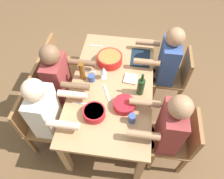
# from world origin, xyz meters

# --- Properties ---
(ground_plane) EXTENTS (8.00, 8.00, 0.00)m
(ground_plane) POSITION_xyz_m (0.00, 0.00, 0.00)
(ground_plane) COLOR brown
(dining_table) EXTENTS (1.64, 0.90, 0.74)m
(dining_table) POSITION_xyz_m (0.00, 0.00, 0.65)
(dining_table) COLOR #A87F56
(dining_table) RESTS_ON ground_plane
(chair_far_left) EXTENTS (0.40, 0.40, 0.85)m
(chair_far_left) POSITION_xyz_m (-0.45, 0.77, 0.48)
(chair_far_left) COLOR olive
(chair_far_left) RESTS_ON ground_plane
(diner_far_left) EXTENTS (0.41, 0.53, 1.20)m
(diner_far_left) POSITION_xyz_m (-0.45, 0.59, 0.70)
(diner_far_left) COLOR #2D2D38
(diner_far_left) RESTS_ON ground_plane
(chair_far_right) EXTENTS (0.40, 0.40, 0.85)m
(chair_far_right) POSITION_xyz_m (0.45, 0.77, 0.48)
(chair_far_right) COLOR olive
(chair_far_right) RESTS_ON ground_plane
(chair_near_right) EXTENTS (0.40, 0.40, 0.85)m
(chair_near_right) POSITION_xyz_m (0.45, -0.77, 0.48)
(chair_near_right) COLOR olive
(chair_near_right) RESTS_ON ground_plane
(diner_near_right) EXTENTS (0.41, 0.53, 1.20)m
(diner_near_right) POSITION_xyz_m (0.45, -0.59, 0.70)
(diner_near_right) COLOR #2D2D38
(diner_near_right) RESTS_ON ground_plane
(chair_near_left) EXTENTS (0.40, 0.40, 0.85)m
(chair_near_left) POSITION_xyz_m (-0.45, -0.77, 0.48)
(chair_near_left) COLOR olive
(chair_near_left) RESTS_ON ground_plane
(diner_near_left) EXTENTS (0.41, 0.53, 1.20)m
(diner_near_left) POSITION_xyz_m (-0.45, -0.59, 0.70)
(diner_near_left) COLOR #2D2D38
(diner_near_left) RESTS_ON ground_plane
(chair_far_center) EXTENTS (0.40, 0.40, 0.85)m
(chair_far_center) POSITION_xyz_m (0.00, 0.77, 0.48)
(chair_far_center) COLOR olive
(chair_far_center) RESTS_ON ground_plane
(diner_far_center) EXTENTS (0.41, 0.53, 1.20)m
(diner_far_center) POSITION_xyz_m (-0.00, 0.59, 0.70)
(diner_far_center) COLOR #2D2D38
(diner_far_center) RESTS_ON ground_plane
(serving_bowl_salad) EXTENTS (0.22, 0.22, 0.08)m
(serving_bowl_salad) POSITION_xyz_m (-0.42, 0.12, 0.79)
(serving_bowl_salad) COLOR #B21923
(serving_bowl_salad) RESTS_ON dining_table
(serving_bowl_fruit) EXTENTS (0.30, 0.30, 0.11)m
(serving_bowl_fruit) POSITION_xyz_m (0.32, 0.07, 0.80)
(serving_bowl_fruit) COLOR red
(serving_bowl_fruit) RESTS_ON dining_table
(serving_bowl_greens) EXTENTS (0.22, 0.22, 0.08)m
(serving_bowl_greens) POSITION_xyz_m (-0.29, -0.17, 0.78)
(serving_bowl_greens) COLOR #B21923
(serving_bowl_greens) RESTS_ON dining_table
(wine_bottle) EXTENTS (0.08, 0.08, 0.29)m
(wine_bottle) POSITION_xyz_m (-0.08, -0.31, 0.85)
(wine_bottle) COLOR #193819
(wine_bottle) RESTS_ON dining_table
(beer_bottle) EXTENTS (0.06, 0.06, 0.22)m
(beer_bottle) POSITION_xyz_m (0.04, 0.34, 0.85)
(beer_bottle) COLOR brown
(beer_bottle) RESTS_ON dining_table
(wine_glass) EXTENTS (0.08, 0.08, 0.17)m
(wine_glass) POSITION_xyz_m (0.07, 0.10, 0.86)
(wine_glass) COLOR silver
(wine_glass) RESTS_ON dining_table
(fork_far_left) EXTENTS (0.02, 0.17, 0.01)m
(fork_far_left) POSITION_xyz_m (-0.31, 0.29, 0.74)
(fork_far_left) COLOR silver
(fork_far_left) RESTS_ON dining_table
(fork_far_right) EXTENTS (0.03, 0.17, 0.01)m
(fork_far_right) POSITION_xyz_m (0.59, 0.29, 0.74)
(fork_far_right) COLOR silver
(fork_far_right) RESTS_ON dining_table
(placemat_near_right) EXTENTS (0.32, 0.23, 0.01)m
(placemat_near_right) POSITION_xyz_m (0.45, -0.29, 0.74)
(placemat_near_right) COLOR #142333
(placemat_near_right) RESTS_ON dining_table
(cup_near_left) EXTENTS (0.07, 0.07, 0.10)m
(cup_near_left) POSITION_xyz_m (-0.44, -0.25, 0.79)
(cup_near_left) COLOR #334C8C
(cup_near_left) RESTS_ON dining_table
(fork_near_left) EXTENTS (0.02, 0.17, 0.01)m
(fork_near_left) POSITION_xyz_m (-0.59, -0.29, 0.74)
(fork_near_left) COLOR silver
(fork_near_left) RESTS_ON dining_table
(cup_far_center) EXTENTS (0.08, 0.08, 0.08)m
(cup_far_center) POSITION_xyz_m (0.02, 0.23, 0.78)
(cup_far_center) COLOR #334C8C
(cup_far_center) RESTS_ON dining_table
(fork_far_center) EXTENTS (0.02, 0.17, 0.01)m
(fork_far_center) POSITION_xyz_m (0.14, 0.29, 0.74)
(fork_far_center) COLOR silver
(fork_far_center) RESTS_ON dining_table
(carving_knife) EXTENTS (0.22, 0.11, 0.01)m
(carving_knife) POSITION_xyz_m (-0.14, 0.04, 0.74)
(carving_knife) COLOR silver
(carving_knife) RESTS_ON dining_table
(napkin_stack) EXTENTS (0.15, 0.15, 0.02)m
(napkin_stack) POSITION_xyz_m (0.09, -0.20, 0.75)
(napkin_stack) COLOR white
(napkin_stack) RESTS_ON dining_table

